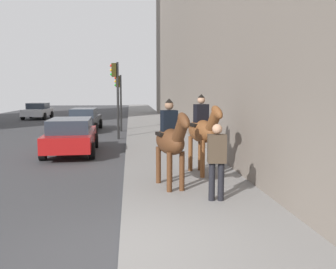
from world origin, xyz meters
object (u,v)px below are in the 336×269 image
traffic_light_near_curb (116,88)px  traffic_light_far_curb (119,94)px  mounted_horse_near (171,140)px  pedestrian_greeting (217,157)px  car_mid_lane (71,135)px  mounted_horse_far (203,130)px  car_far_lane (38,111)px  car_near_lane (85,119)px

traffic_light_near_curb → traffic_light_far_curb: bearing=-0.8°
mounted_horse_near → traffic_light_near_curb: 10.52m
pedestrian_greeting → traffic_light_near_curb: (11.49, 2.58, 1.58)m
mounted_horse_near → traffic_light_far_curb: bearing=174.4°
car_mid_lane → traffic_light_far_curb: bearing=-14.6°
mounted_horse_far → car_far_lane: mounted_horse_far is taller
mounted_horse_near → car_near_lane: bearing=-177.5°
car_near_lane → traffic_light_far_curb: size_ratio=1.31×
mounted_horse_near → car_mid_lane: size_ratio=0.49×
traffic_light_far_curb → mounted_horse_near: bearing=-173.3°
car_near_lane → car_mid_lane: (-8.61, -0.50, 0.01)m
mounted_horse_far → pedestrian_greeting: mounted_horse_far is taller
car_far_lane → traffic_light_far_curb: bearing=36.6°
pedestrian_greeting → car_far_lane: 28.33m
car_near_lane → traffic_light_near_curb: traffic_light_near_curb is taller
mounted_horse_far → pedestrian_greeting: bearing=-17.0°
car_far_lane → traffic_light_far_curb: traffic_light_far_curb is taller
mounted_horse_near → traffic_light_near_curb: size_ratio=0.56×
pedestrian_greeting → car_far_lane: (26.41, 10.23, -0.35)m
mounted_horse_near → mounted_horse_far: size_ratio=0.96×
pedestrian_greeting → car_near_lane: bearing=23.6°
car_mid_lane → mounted_horse_far: bearing=-138.7°
mounted_horse_far → pedestrian_greeting: (-2.54, 0.20, -0.32)m
mounted_horse_near → car_mid_lane: mounted_horse_near is taller
mounted_horse_far → car_mid_lane: bearing=-148.7°
pedestrian_greeting → car_mid_lane: 8.33m
car_near_lane → car_far_lane: bearing=28.8°
car_near_lane → car_mid_lane: 8.62m
car_mid_lane → car_far_lane: same height
mounted_horse_far → traffic_light_far_curb: traffic_light_far_curb is taller
mounted_horse_near → car_mid_lane: bearing=-163.0°
car_mid_lane → traffic_light_near_curb: traffic_light_near_curb is taller
car_mid_lane → traffic_light_near_curb: bearing=-23.5°
car_mid_lane → car_near_lane: bearing=0.8°
pedestrian_greeting → traffic_light_far_curb: traffic_light_far_curb is taller
traffic_light_far_curb → car_near_lane: bearing=75.2°
mounted_horse_near → car_mid_lane: 6.87m
mounted_horse_far → car_far_lane: (23.87, 10.42, -0.67)m
car_near_lane → car_far_lane: (10.65, 5.48, -0.01)m
car_near_lane → car_far_lane: 11.98m
pedestrian_greeting → car_mid_lane: (7.16, 4.24, -0.34)m
pedestrian_greeting → traffic_light_near_curb: bearing=19.5°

